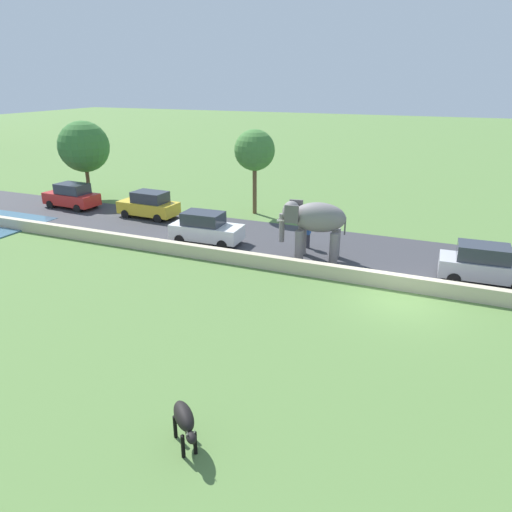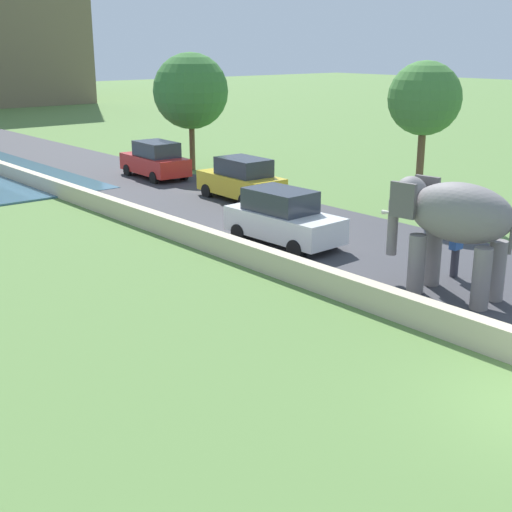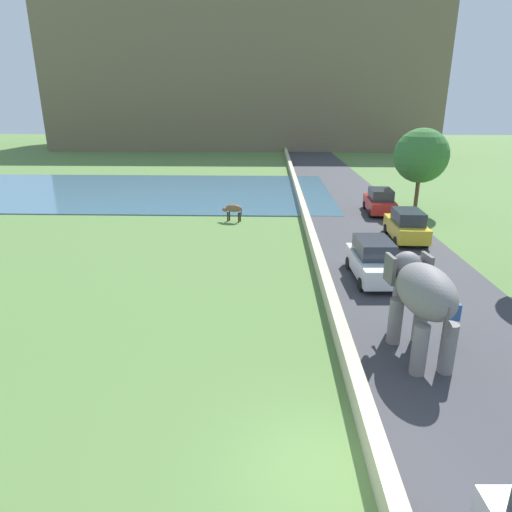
{
  "view_description": "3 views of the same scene",
  "coord_description": "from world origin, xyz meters",
  "views": [
    {
      "loc": [
        -19.06,
        -1.51,
        8.77
      ],
      "look_at": [
        -1.98,
        5.71,
        1.86
      ],
      "focal_mm": 33.51,
      "sensor_mm": 36.0,
      "label": 1
    },
    {
      "loc": [
        -11.25,
        -5.0,
        6.21
      ],
      "look_at": [
        -0.46,
        7.78,
        1.14
      ],
      "focal_mm": 49.06,
      "sensor_mm": 36.0,
      "label": 2
    },
    {
      "loc": [
        -1.13,
        -7.48,
        7.4
      ],
      "look_at": [
        -1.69,
        9.42,
        1.59
      ],
      "focal_mm": 31.13,
      "sensor_mm": 36.0,
      "label": 3
    }
  ],
  "objects": [
    {
      "name": "hill_distant",
      "position": [
        -6.0,
        80.22,
        11.3
      ],
      "size": [
        64.0,
        28.0,
        22.6
      ],
      "primitive_type": "cube",
      "color": "#75664C",
      "rests_on": "ground"
    },
    {
      "name": "tree_near",
      "position": [
        9.4,
        24.52,
        3.97
      ],
      "size": [
        3.78,
        3.78,
        5.87
      ],
      "color": "brown",
      "rests_on": "ground"
    },
    {
      "name": "cow_brown",
      "position": [
        -3.6,
        21.11,
        0.84
      ],
      "size": [
        1.42,
        0.73,
        1.15
      ],
      "color": "brown",
      "rests_on": "ground"
    },
    {
      "name": "car_yellow",
      "position": [
        6.57,
        17.04,
        0.9
      ],
      "size": [
        1.9,
        4.05,
        1.8
      ],
      "color": "gold",
      "rests_on": "ground"
    },
    {
      "name": "road_surface",
      "position": [
        5.0,
        20.0,
        0.03
      ],
      "size": [
        7.0,
        120.0,
        0.06
      ],
      "primitive_type": "cube",
      "color": "#38383D",
      "rests_on": "ground"
    },
    {
      "name": "lake",
      "position": [
        -14.0,
        31.5,
        0.04
      ],
      "size": [
        36.0,
        18.0,
        0.08
      ],
      "primitive_type": "cube",
      "color": "#426B84",
      "rests_on": "ground"
    },
    {
      "name": "elephant",
      "position": [
        3.4,
        4.79,
        2.04
      ],
      "size": [
        1.74,
        3.55,
        2.99
      ],
      "color": "slate",
      "rests_on": "ground"
    },
    {
      "name": "person_beside_elephant",
      "position": [
        4.75,
        5.48,
        0.87
      ],
      "size": [
        0.36,
        0.22,
        1.63
      ],
      "color": "#33333D",
      "rests_on": "ground"
    },
    {
      "name": "ground_plane",
      "position": [
        0.0,
        0.0,
        0.0
      ],
      "size": [
        220.0,
        220.0,
        0.0
      ],
      "primitive_type": "plane",
      "color": "#567A3D"
    },
    {
      "name": "barrier_wall",
      "position": [
        1.2,
        18.0,
        0.34
      ],
      "size": [
        0.4,
        110.0,
        0.68
      ],
      "primitive_type": "cube",
      "color": "beige",
      "rests_on": "ground"
    },
    {
      "name": "car_red",
      "position": [
        6.57,
        23.59,
        0.9
      ],
      "size": [
        1.94,
        4.08,
        1.8
      ],
      "color": "red",
      "rests_on": "ground"
    },
    {
      "name": "car_white",
      "position": [
        3.42,
        11.04,
        0.9
      ],
      "size": [
        1.91,
        4.06,
        1.8
      ],
      "color": "white",
      "rests_on": "ground"
    }
  ]
}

